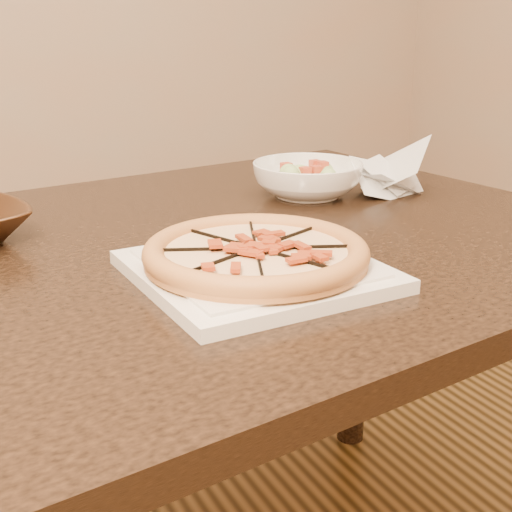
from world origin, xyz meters
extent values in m
cube|color=black|center=(-0.01, 0.12, 0.73)|extent=(1.61, 1.15, 0.04)
cylinder|color=black|center=(0.66, 0.52, 0.35)|extent=(0.07, 0.07, 0.71)
cube|color=silver|center=(0.07, -0.06, 0.76)|extent=(0.31, 0.31, 0.02)
cube|color=silver|center=(0.07, -0.06, 0.77)|extent=(0.26, 0.26, 0.00)
cylinder|color=#B37E42|center=(0.07, -0.06, 0.78)|extent=(0.29, 0.29, 0.01)
torus|color=#B37E42|center=(0.07, -0.06, 0.79)|extent=(0.30, 0.30, 0.03)
cylinder|color=beige|center=(0.07, -0.06, 0.79)|extent=(0.24, 0.24, 0.01)
cube|color=black|center=(0.07, -0.06, 0.79)|extent=(0.12, 0.27, 0.01)
cube|color=black|center=(0.07, -0.06, 0.79)|extent=(0.11, 0.27, 0.01)
cube|color=black|center=(0.07, -0.06, 0.79)|extent=(0.27, 0.12, 0.01)
cube|color=black|center=(0.07, -0.06, 0.79)|extent=(0.27, 0.11, 0.01)
cube|color=#A53C12|center=(0.09, -0.07, 0.79)|extent=(0.03, 0.02, 0.00)
cube|color=#A53C12|center=(0.12, -0.07, 0.79)|extent=(0.03, 0.02, 0.00)
cube|color=#A53C12|center=(0.15, -0.06, 0.79)|extent=(0.02, 0.01, 0.00)
cube|color=#A53C12|center=(0.10, -0.05, 0.79)|extent=(0.03, 0.02, 0.00)
cube|color=#A53C12|center=(0.13, -0.04, 0.79)|extent=(0.03, 0.02, 0.00)
cube|color=#A53C12|center=(0.14, -0.01, 0.79)|extent=(0.03, 0.03, 0.00)
cube|color=#A53C12|center=(0.10, -0.03, 0.79)|extent=(0.03, 0.03, 0.00)
cube|color=#A53C12|center=(0.11, 0.00, 0.79)|extent=(0.02, 0.03, 0.00)
cube|color=#A53C12|center=(0.10, 0.03, 0.79)|extent=(0.02, 0.03, 0.00)
cube|color=#A53C12|center=(0.08, -0.01, 0.79)|extent=(0.02, 0.03, 0.00)
cube|color=#A53C12|center=(0.07, 0.01, 0.79)|extent=(0.02, 0.03, 0.00)
cube|color=#A53C12|center=(0.07, -0.03, 0.79)|extent=(0.02, 0.03, 0.00)
cube|color=#A53C12|center=(0.05, -0.01, 0.79)|extent=(0.02, 0.03, 0.00)
cube|color=#A53C12|center=(0.02, 0.00, 0.79)|extent=(0.03, 0.03, 0.00)
cube|color=#A53C12|center=(0.05, -0.04, 0.79)|extent=(0.03, 0.03, 0.00)
cube|color=#A53C12|center=(0.02, -0.03, 0.79)|extent=(0.03, 0.02, 0.00)
cube|color=#A53C12|center=(-0.01, -0.04, 0.79)|extent=(0.03, 0.02, 0.00)
cube|color=#A53C12|center=(0.03, -0.06, 0.79)|extent=(0.02, 0.01, 0.00)
cube|color=#A53C12|center=(0.01, -0.07, 0.79)|extent=(0.03, 0.02, 0.00)
cube|color=#A53C12|center=(0.05, -0.07, 0.79)|extent=(0.03, 0.02, 0.00)
cube|color=#A53C12|center=(0.03, -0.09, 0.79)|extent=(0.03, 0.03, 0.00)
cube|color=#A53C12|center=(0.02, -0.12, 0.79)|extent=(0.03, 0.03, 0.00)
cube|color=#A53C12|center=(0.06, -0.09, 0.79)|extent=(0.02, 0.03, 0.00)
cube|color=#A53C12|center=(0.06, -0.11, 0.79)|extent=(0.02, 0.03, 0.00)
cube|color=#A53C12|center=(0.07, -0.14, 0.79)|extent=(0.02, 0.03, 0.00)
cube|color=#A53C12|center=(0.08, -0.10, 0.79)|extent=(0.02, 0.03, 0.00)
cube|color=#A53C12|center=(0.10, -0.12, 0.79)|extent=(0.02, 0.03, 0.00)
cube|color=#A53C12|center=(0.12, -0.14, 0.79)|extent=(0.02, 0.03, 0.00)
cube|color=#A53C12|center=(0.11, -0.09, 0.79)|extent=(0.03, 0.03, 0.00)
cube|color=#A53C12|center=(0.14, -0.10, 0.79)|extent=(0.03, 0.03, 0.00)
imported|color=white|center=(0.36, 0.29, 0.78)|extent=(0.23, 0.23, 0.06)
sphere|color=#9EB783|center=(0.36, 0.29, 0.83)|extent=(0.04, 0.04, 0.04)
sphere|color=#9EB783|center=(0.38, 0.30, 0.83)|extent=(0.04, 0.04, 0.04)
sphere|color=#9EB783|center=(0.37, 0.33, 0.83)|extent=(0.04, 0.04, 0.04)
sphere|color=#9EB783|center=(0.36, 0.30, 0.83)|extent=(0.04, 0.04, 0.04)
sphere|color=#9EB783|center=(0.34, 0.30, 0.83)|extent=(0.04, 0.04, 0.04)
sphere|color=#9EB783|center=(0.36, 0.29, 0.83)|extent=(0.04, 0.04, 0.04)
sphere|color=#9EB783|center=(0.35, 0.27, 0.83)|extent=(0.04, 0.04, 0.04)
sphere|color=#9EB783|center=(0.37, 0.25, 0.83)|extent=(0.04, 0.04, 0.04)
sphere|color=#9EB783|center=(0.37, 0.28, 0.83)|extent=(0.04, 0.04, 0.04)
cube|color=#BA3F26|center=(0.39, 0.31, 0.82)|extent=(0.02, 0.02, 0.01)
cube|color=#BA3F26|center=(0.35, 0.32, 0.82)|extent=(0.02, 0.02, 0.01)
cube|color=#BA3F26|center=(0.33, 0.29, 0.82)|extent=(0.02, 0.02, 0.01)
cube|color=#BA3F26|center=(0.36, 0.26, 0.82)|extent=(0.02, 0.02, 0.01)
cube|color=#BA3F26|center=(0.39, 0.27, 0.82)|extent=(0.02, 0.02, 0.01)
camera|label=1|loc=(-0.33, -0.84, 1.08)|focal=50.00mm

